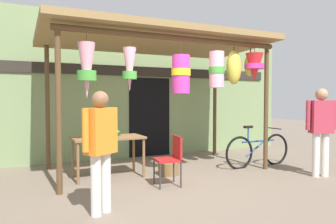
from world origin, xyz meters
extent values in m
plane|color=#756656|center=(0.00, 0.00, 0.00)|extent=(30.00, 30.00, 0.00)
cube|color=#7A9360|center=(0.00, 2.60, 1.74)|extent=(9.30, 0.25, 3.48)
cube|color=#2D2823|center=(0.00, 2.45, 2.15)|extent=(8.37, 0.04, 0.24)
cube|color=black|center=(0.55, 2.46, 1.00)|extent=(1.10, 0.03, 2.00)
cylinder|color=brown|center=(-1.95, 0.02, 1.27)|extent=(0.09, 0.09, 2.55)
cylinder|color=brown|center=(2.16, 0.02, 1.27)|extent=(0.09, 0.09, 2.55)
cylinder|color=brown|center=(-1.95, 1.91, 1.27)|extent=(0.09, 0.09, 2.55)
cylinder|color=brown|center=(2.16, 1.91, 1.27)|extent=(0.09, 0.09, 2.55)
cylinder|color=brown|center=(0.11, 0.02, 2.55)|extent=(4.31, 0.10, 0.10)
cylinder|color=brown|center=(0.11, 1.91, 2.70)|extent=(4.31, 0.10, 0.10)
cube|color=olive|center=(0.11, 0.96, 2.67)|extent=(4.61, 2.40, 0.24)
cylinder|color=brown|center=(-1.50, 0.10, 2.43)|extent=(0.01, 0.01, 0.13)
cone|color=pink|center=(-1.50, 0.10, 1.91)|extent=(0.28, 0.28, 0.90)
cylinder|color=green|center=(-1.50, 0.10, 1.84)|extent=(0.30, 0.30, 0.16)
cylinder|color=brown|center=(-0.78, 0.11, 2.42)|extent=(0.01, 0.01, 0.16)
cone|color=pink|center=(-0.78, 0.11, 1.96)|extent=(0.23, 0.23, 0.74)
cylinder|color=green|center=(-0.78, 0.11, 1.87)|extent=(0.24, 0.24, 0.13)
cylinder|color=brown|center=(0.21, 0.10, 2.38)|extent=(0.01, 0.01, 0.23)
cylinder|color=#D13399|center=(0.21, 0.10, 1.92)|extent=(0.32, 0.32, 0.70)
cylinder|color=yellow|center=(0.21, 0.10, 1.95)|extent=(0.35, 0.35, 0.13)
cylinder|color=brown|center=(0.97, 0.08, 2.44)|extent=(0.01, 0.01, 0.12)
cylinder|color=pink|center=(0.97, 0.08, 2.03)|extent=(0.28, 0.28, 0.69)
cylinder|color=green|center=(0.97, 0.08, 2.02)|extent=(0.31, 0.31, 0.12)
cylinder|color=brown|center=(1.81, -0.02, 2.44)|extent=(0.01, 0.01, 0.12)
cone|color=red|center=(1.81, -0.02, 2.10)|extent=(0.35, 0.35, 0.57)
cylinder|color=#D13399|center=(1.81, -0.02, 2.12)|extent=(0.38, 0.38, 0.10)
cylinder|color=#4C3D23|center=(1.81, 0.10, 2.44)|extent=(0.02, 0.02, 0.12)
ellipsoid|color=gold|center=(1.81, 0.10, 2.16)|extent=(0.26, 0.22, 0.45)
cylinder|color=#4C3D23|center=(1.40, 0.11, 2.46)|extent=(0.02, 0.02, 0.07)
ellipsoid|color=gold|center=(1.40, 0.11, 2.09)|extent=(0.31, 0.26, 0.68)
cube|color=brown|center=(-1.00, 0.73, 0.74)|extent=(1.30, 0.67, 0.04)
cylinder|color=brown|center=(-1.60, 0.45, 0.36)|extent=(0.05, 0.05, 0.72)
cylinder|color=brown|center=(-0.40, 0.45, 0.36)|extent=(0.05, 0.05, 0.72)
cylinder|color=brown|center=(-1.60, 1.01, 0.36)|extent=(0.05, 0.05, 0.72)
cylinder|color=brown|center=(-0.40, 1.01, 0.36)|extent=(0.05, 0.05, 0.72)
ellipsoid|color=green|center=(-1.05, 0.80, 0.84)|extent=(0.59, 0.41, 0.16)
ellipsoid|color=orange|center=(-0.96, 0.75, 0.85)|extent=(0.27, 0.21, 0.11)
cube|color=#AD1E1E|center=(-0.25, -0.26, 0.44)|extent=(0.45, 0.45, 0.04)
cube|color=#AD1E1E|center=(-0.07, -0.28, 0.64)|extent=(0.09, 0.40, 0.40)
cylinder|color=#333338|center=(-0.40, -0.06, 0.22)|extent=(0.03, 0.03, 0.44)
cylinder|color=#333338|center=(-0.45, -0.41, 0.22)|extent=(0.03, 0.03, 0.44)
cylinder|color=#333338|center=(-0.04, -0.10, 0.22)|extent=(0.03, 0.03, 0.44)
cylinder|color=#333338|center=(-0.09, -0.46, 0.22)|extent=(0.03, 0.03, 0.44)
cylinder|color=brown|center=(0.10, 0.43, 0.12)|extent=(0.40, 0.40, 0.24)
torus|color=black|center=(2.73, 0.30, 0.33)|extent=(0.71, 0.07, 0.71)
torus|color=black|center=(1.69, 0.28, 0.33)|extent=(0.71, 0.07, 0.71)
cylinder|color=navy|center=(2.21, 0.29, 0.55)|extent=(0.88, 0.06, 0.04)
cylinder|color=navy|center=(2.11, 0.29, 0.38)|extent=(0.50, 0.05, 0.31)
cylinder|color=navy|center=(1.92, 0.28, 0.71)|extent=(0.03, 0.03, 0.30)
cube|color=black|center=(1.92, 0.28, 0.87)|extent=(0.20, 0.09, 0.05)
cylinder|color=#262628|center=(2.65, 0.30, 0.81)|extent=(0.04, 0.44, 0.02)
cylinder|color=silver|center=(-1.50, -1.03, 0.39)|extent=(0.13, 0.13, 0.77)
cylinder|color=silver|center=(-1.65, -1.13, 0.39)|extent=(0.13, 0.13, 0.77)
cube|color=orange|center=(-1.57, -1.08, 1.06)|extent=(0.46, 0.40, 0.58)
cylinder|color=orange|center=(-1.36, -0.94, 1.09)|extent=(0.08, 0.08, 0.52)
cylinder|color=orange|center=(-1.78, -1.22, 1.09)|extent=(0.08, 0.08, 0.52)
sphere|color=#896042|center=(-1.57, -1.08, 1.46)|extent=(0.21, 0.21, 0.21)
cylinder|color=silver|center=(2.72, -0.96, 0.41)|extent=(0.13, 0.13, 0.82)
cylinder|color=silver|center=(2.55, -0.90, 0.41)|extent=(0.13, 0.13, 0.82)
cube|color=#B23347|center=(2.64, -0.93, 1.13)|extent=(0.45, 0.35, 0.62)
cylinder|color=#B23347|center=(2.87, -1.02, 1.16)|extent=(0.08, 0.08, 0.55)
cylinder|color=#B23347|center=(2.40, -0.84, 1.16)|extent=(0.08, 0.08, 0.55)
sphere|color=tan|center=(2.64, -0.93, 1.55)|extent=(0.23, 0.23, 0.23)
camera|label=1|loc=(-2.52, -5.05, 1.47)|focal=33.96mm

